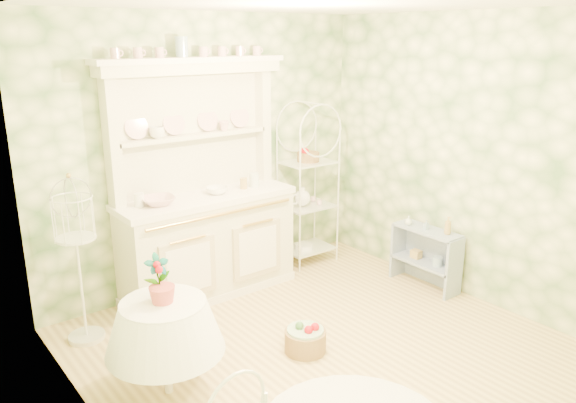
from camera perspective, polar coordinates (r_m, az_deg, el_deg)
floor at (r=4.79m, az=3.81°, el=-14.70°), size 3.60×3.60×0.00m
ceiling at (r=4.10m, az=4.57°, el=19.58°), size 3.60×3.60×0.00m
wall_left at (r=3.37m, az=-19.30°, el=-4.01°), size 3.60×3.60×0.00m
wall_right at (r=5.59m, az=18.05°, el=4.05°), size 3.60×3.60×0.00m
wall_back at (r=5.67m, az=-8.14°, el=4.88°), size 3.60×3.60×0.00m
wall_front at (r=3.22m, az=26.23°, el=-5.76°), size 3.60×3.60×0.00m
kitchen_dresser at (r=5.38m, az=-8.40°, el=2.01°), size 1.87×0.61×2.29m
bakers_rack at (r=6.18m, az=2.04°, el=2.00°), size 0.59×0.43×1.86m
side_shelf at (r=5.91m, az=13.77°, el=-5.78°), size 0.32×0.68×0.56m
round_table at (r=4.18m, az=-12.31°, el=-14.09°), size 0.72×0.72×0.76m
birdcage_stand at (r=4.89m, az=-20.58°, el=-5.26°), size 0.37×0.37×1.50m
floor_basket at (r=4.70m, az=1.76°, el=-13.88°), size 0.40×0.40×0.20m
bowl_floral at (r=5.20m, az=-13.05°, el=-0.24°), size 0.35×0.35×0.07m
bowl_white at (r=5.46m, az=-7.23°, el=0.87°), size 0.23×0.23×0.07m
cup_left at (r=5.26m, az=-13.15°, el=6.59°), size 0.17×0.17×0.11m
cup_right at (r=5.58m, az=-6.50°, el=7.47°), size 0.12×0.12×0.10m
potted_geranium at (r=4.00m, az=-13.04°, el=-7.95°), size 0.18×0.13×0.34m
bottle_amber at (r=5.68m, az=15.91°, el=-2.57°), size 0.08×0.08×0.18m
bottle_blue at (r=5.77m, az=13.86°, el=-2.41°), size 0.05×0.05×0.10m
bottle_glass at (r=5.86m, az=12.12°, el=-2.06°), size 0.08×0.08×0.10m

